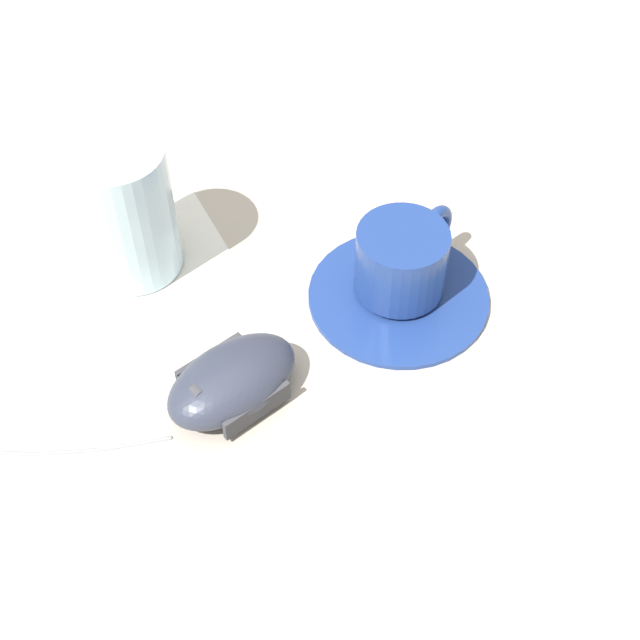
# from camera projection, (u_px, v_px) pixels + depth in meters

# --- Properties ---
(ground_plane) EXTENTS (3.00, 3.00, 0.00)m
(ground_plane) POSITION_uv_depth(u_px,v_px,m) (273.00, 244.00, 0.76)
(ground_plane) COLOR #B2A899
(saucer) EXTENTS (0.15, 0.15, 0.01)m
(saucer) POSITION_uv_depth(u_px,v_px,m) (399.00, 295.00, 0.71)
(saucer) COLOR navy
(saucer) RESTS_ON ground
(coffee_cup) EXTENTS (0.07, 0.10, 0.06)m
(coffee_cup) POSITION_uv_depth(u_px,v_px,m) (403.00, 259.00, 0.69)
(coffee_cup) COLOR navy
(coffee_cup) RESTS_ON saucer
(computer_mouse) EXTENTS (0.08, 0.11, 0.04)m
(computer_mouse) POSITION_uv_depth(u_px,v_px,m) (232.00, 381.00, 0.64)
(computer_mouse) COLOR #2D3342
(computer_mouse) RESTS_ON ground
(napkin_under_glass) EXTENTS (0.14, 0.14, 0.00)m
(napkin_under_glass) POSITION_uv_depth(u_px,v_px,m) (143.00, 261.00, 0.74)
(napkin_under_glass) COLOR silver
(napkin_under_glass) RESTS_ON ground
(drinking_glass) EXTENTS (0.08, 0.08, 0.12)m
(drinking_glass) POSITION_uv_depth(u_px,v_px,m) (125.00, 210.00, 0.69)
(drinking_glass) COLOR silver
(drinking_glass) RESTS_ON napkin_under_glass
(napkin_spare) EXTENTS (0.15, 0.15, 0.00)m
(napkin_spare) POSITION_uv_depth(u_px,v_px,m) (232.00, 113.00, 0.87)
(napkin_spare) COLOR silver
(napkin_spare) RESTS_ON ground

